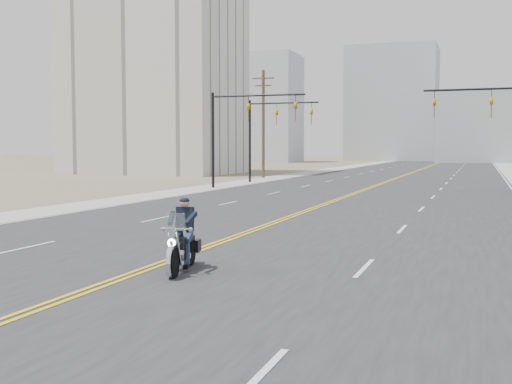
% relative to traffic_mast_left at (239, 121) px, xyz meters
% --- Properties ---
extents(ground_plane, '(400.00, 400.00, 0.00)m').
position_rel_traffic_mast_left_xyz_m(ground_plane, '(8.98, -32.00, -4.94)').
color(ground_plane, '#776D56').
rests_on(ground_plane, ground).
extents(road, '(20.00, 200.00, 0.01)m').
position_rel_traffic_mast_left_xyz_m(road, '(8.98, 38.00, -4.93)').
color(road, '#303033').
rests_on(road, ground).
extents(sidewalk_left, '(3.00, 200.00, 0.01)m').
position_rel_traffic_mast_left_xyz_m(sidewalk_left, '(-2.52, 38.00, -4.93)').
color(sidewalk_left, '#A5A5A0').
rests_on(sidewalk_left, ground).
extents(traffic_mast_left, '(7.10, 0.26, 7.00)m').
position_rel_traffic_mast_left_xyz_m(traffic_mast_left, '(0.00, 0.00, 0.00)').
color(traffic_mast_left, black).
rests_on(traffic_mast_left, ground).
extents(traffic_mast_right, '(7.10, 0.26, 7.00)m').
position_rel_traffic_mast_left_xyz_m(traffic_mast_right, '(17.95, 0.00, 0.00)').
color(traffic_mast_right, black).
rests_on(traffic_mast_right, ground).
extents(traffic_mast_far, '(6.10, 0.26, 7.00)m').
position_rel_traffic_mast_left_xyz_m(traffic_mast_far, '(-0.33, 8.00, -0.06)').
color(traffic_mast_far, black).
rests_on(traffic_mast_far, ground).
extents(utility_pole_left, '(2.20, 0.30, 10.50)m').
position_rel_traffic_mast_left_xyz_m(utility_pole_left, '(-3.52, 16.00, 0.54)').
color(utility_pole_left, brown).
rests_on(utility_pole_left, ground).
extents(apartment_block, '(18.00, 14.00, 30.00)m').
position_rel_traffic_mast_left_xyz_m(apartment_block, '(-19.02, 23.00, 10.06)').
color(apartment_block, silver).
rests_on(apartment_block, ground).
extents(haze_bldg_a, '(14.00, 12.00, 22.00)m').
position_rel_traffic_mast_left_xyz_m(haze_bldg_a, '(-26.02, 83.00, 6.06)').
color(haze_bldg_a, '#B7BCC6').
rests_on(haze_bldg_a, ground).
extents(haze_bldg_b, '(18.00, 14.00, 14.00)m').
position_rel_traffic_mast_left_xyz_m(haze_bldg_b, '(16.98, 93.00, 2.06)').
color(haze_bldg_b, '#ADB2B7').
rests_on(haze_bldg_b, ground).
extents(haze_bldg_d, '(20.00, 15.00, 26.00)m').
position_rel_traffic_mast_left_xyz_m(haze_bldg_d, '(-3.02, 108.00, 8.06)').
color(haze_bldg_d, '#ADB2B7').
rests_on(haze_bldg_d, ground).
extents(haze_bldg_f, '(12.00, 12.00, 16.00)m').
position_rel_traffic_mast_left_xyz_m(haze_bldg_f, '(-41.02, 98.00, 3.06)').
color(haze_bldg_f, '#ADB2B7').
rests_on(haze_bldg_f, ground).
extents(motorcyclist, '(1.40, 2.41, 1.77)m').
position_rel_traffic_mast_left_xyz_m(motorcyclist, '(9.89, -29.77, -4.05)').
color(motorcyclist, black).
rests_on(motorcyclist, ground).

